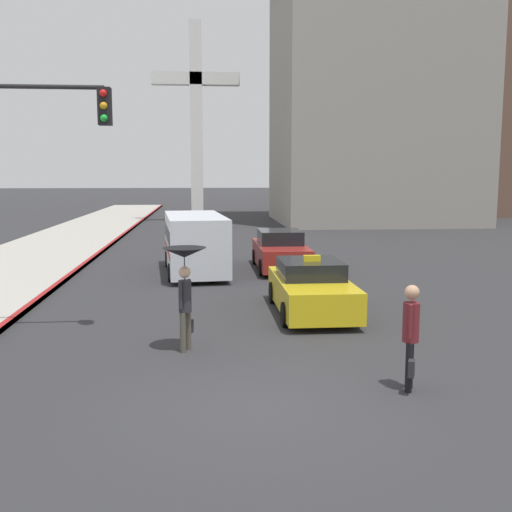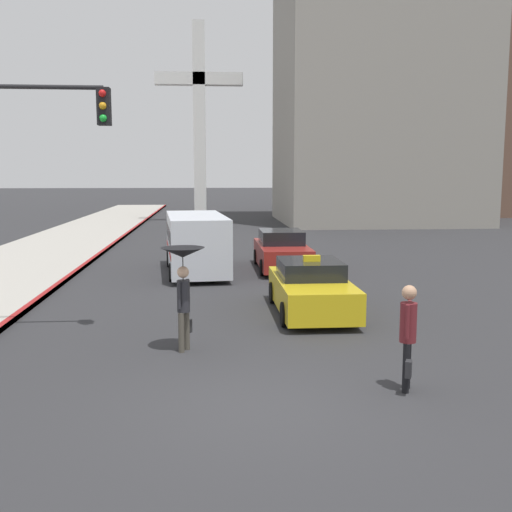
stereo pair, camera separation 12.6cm
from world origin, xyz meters
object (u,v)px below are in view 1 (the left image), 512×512
Objects in this scene: traffic_light at (24,157)px; monument_cross at (196,110)px; taxi at (311,289)px; sedan_red at (280,251)px; pedestrian_with_umbrella at (185,271)px; pedestrian_man at (411,330)px; ambulance_van at (195,241)px.

monument_cross reaches higher than traffic_light.
taxi is 0.94× the size of sedan_red.
taxi reaches higher than sedan_red.
traffic_light is (-3.45, 1.39, 2.32)m from pedestrian_with_umbrella.
pedestrian_man is at bearing -28.81° from traffic_light.
ambulance_van is at bearing 28.13° from pedestrian_with_umbrella.
pedestrian_man is (0.51, -13.11, 0.35)m from sedan_red.
taxi is 7.42m from ambulance_van.
ambulance_van is 24.76m from monument_cross.
monument_cross is (-0.13, 23.70, 7.14)m from ambulance_van.
ambulance_van is at bearing -139.60° from pedestrian_man.
pedestrian_with_umbrella reaches higher than taxi.
monument_cross is at bearing 28.63° from pedestrian_with_umbrella.
traffic_light is at bearing 53.36° from sedan_red.
taxi is at bearing 109.79° from ambulance_van.
pedestrian_with_umbrella is at bearing -100.66° from pedestrian_man.
taxi is 7.33m from sedan_red.
pedestrian_man is 0.12× the size of monument_cross.
monument_cross is at bearing 83.97° from traffic_light.
pedestrian_man is 8.82m from traffic_light.
pedestrian_with_umbrella is at bearing 84.43° from ambulance_van.
pedestrian_man is at bearing 92.24° from sedan_red.
traffic_light reaches higher than taxi.
sedan_red is 0.79× the size of traffic_light.
ambulance_van is (-3.25, -0.62, 0.51)m from sedan_red.
traffic_light is at bearing -95.16° from pedestrian_man.
pedestrian_with_umbrella reaches higher than sedan_red.
pedestrian_with_umbrella is 0.37× the size of traffic_light.
pedestrian_man is (3.83, -2.61, -0.63)m from pedestrian_with_umbrella.
ambulance_van reaches higher than sedan_red.
sedan_red is at bearing 11.00° from pedestrian_with_umbrella.
traffic_light is at bearing 62.28° from ambulance_van.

